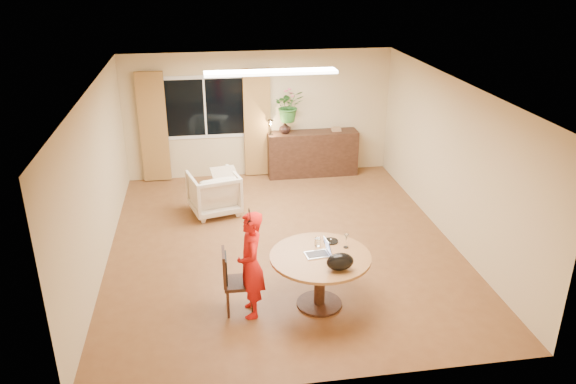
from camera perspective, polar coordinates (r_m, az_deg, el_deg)
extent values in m
plane|color=brown|center=(9.20, -0.60, -5.27)|extent=(6.50, 6.50, 0.00)
plane|color=white|center=(8.29, -0.67, 10.75)|extent=(6.50, 6.50, 0.00)
plane|color=#D5BF8A|center=(11.74, -2.96, 7.86)|extent=(5.50, 0.00, 5.50)
plane|color=#D5BF8A|center=(8.73, -18.80, 1.20)|extent=(0.00, 6.50, 6.50)
plane|color=#D5BF8A|center=(9.44, 16.15, 3.15)|extent=(0.00, 6.50, 6.50)
cube|color=white|center=(11.61, -8.44, 8.50)|extent=(1.70, 0.02, 1.30)
cube|color=black|center=(11.60, -8.44, 8.49)|extent=(1.55, 0.01, 1.15)
cube|color=white|center=(11.60, -8.44, 8.48)|extent=(0.04, 0.01, 1.15)
cube|color=olive|center=(11.67, -13.51, 6.37)|extent=(0.55, 0.08, 2.25)
cube|color=olive|center=(11.68, -3.14, 7.00)|extent=(0.55, 0.08, 2.25)
cube|color=white|center=(9.47, -1.75, 12.06)|extent=(2.20, 0.35, 0.05)
cylinder|color=brown|center=(7.35, 3.31, -6.59)|extent=(1.33, 1.33, 0.04)
cylinder|color=black|center=(7.55, 3.24, -9.08)|extent=(0.14, 0.14, 0.71)
cylinder|color=black|center=(7.73, 3.19, -11.23)|extent=(0.61, 0.61, 0.03)
imported|color=#B60E1E|center=(7.20, -3.78, -7.39)|extent=(0.53, 0.35, 1.45)
imported|color=#C6B19D|center=(10.22, -7.53, -0.07)|extent=(1.02, 1.03, 0.78)
cube|color=black|center=(11.91, 2.49, 3.94)|extent=(1.89, 0.46, 0.95)
imported|color=black|center=(11.63, -0.32, 6.57)|extent=(0.30, 0.30, 0.25)
imported|color=#265F23|center=(11.52, 0.09, 8.76)|extent=(0.62, 0.55, 0.66)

